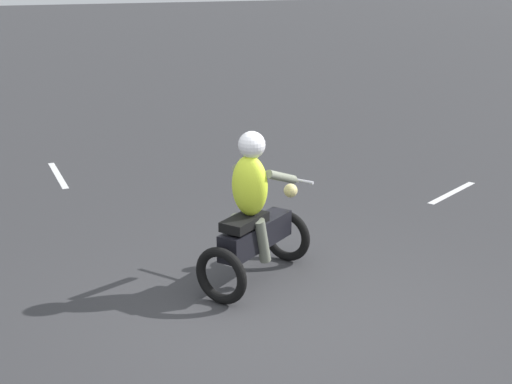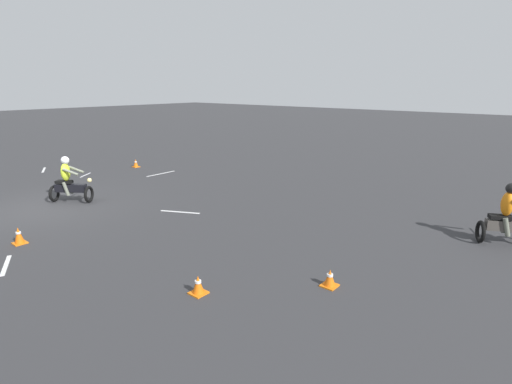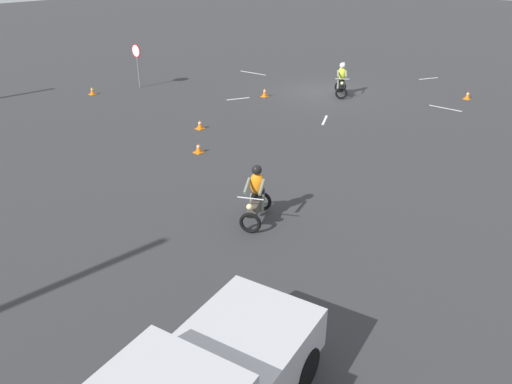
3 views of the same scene
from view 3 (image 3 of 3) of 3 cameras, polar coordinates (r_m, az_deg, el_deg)
name	(u,v)px [view 3 (image 3 of 3)]	position (r m, az deg, el deg)	size (l,w,h in m)	color
ground_plane	(326,93)	(26.94, 7.99, 11.19)	(120.00, 120.00, 0.00)	#333335
motorcycle_rider_foreground	(341,81)	(26.32, 9.73, 12.35)	(1.30, 1.49, 1.66)	black
motorcycle_rider_background	(256,197)	(13.58, 0.03, -0.60)	(1.20, 1.52, 1.66)	black
stop_sign	(137,57)	(28.11, -13.47, 14.79)	(0.70, 0.08, 2.30)	slate
traffic_cone_near_left	(92,91)	(27.59, -18.21, 10.94)	(0.32, 0.32, 0.42)	orange
traffic_cone_near_right	(265,92)	(25.85, 0.99, 11.30)	(0.32, 0.32, 0.46)	orange
traffic_cone_mid_center	(468,95)	(27.55, 23.04, 10.14)	(0.32, 0.32, 0.41)	orange
traffic_cone_mid_left	(198,148)	(18.60, -6.60, 5.00)	(0.32, 0.32, 0.38)	orange
traffic_cone_far_right	(200,125)	(21.16, -6.43, 7.66)	(0.32, 0.32, 0.39)	orange
lane_stripe_e	(253,73)	(31.10, -0.33, 13.45)	(0.10, 1.91, 0.01)	silver
lane_stripe_ne	(238,99)	(25.54, -2.06, 10.61)	(0.10, 1.22, 0.01)	silver
lane_stripe_nw	(325,120)	(22.42, 7.86, 8.15)	(0.10, 1.38, 0.01)	silver
lane_stripe_w	(445,108)	(25.57, 20.82, 8.95)	(0.10, 1.60, 0.01)	silver
lane_stripe_sw	(429,78)	(31.38, 19.11, 12.16)	(0.10, 1.30, 0.01)	silver
lane_stripe_se	(344,65)	(33.79, 9.99, 14.09)	(0.10, 1.72, 0.01)	silver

